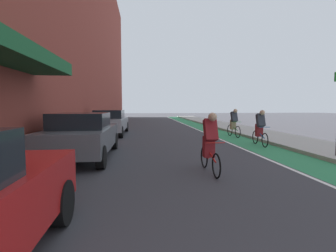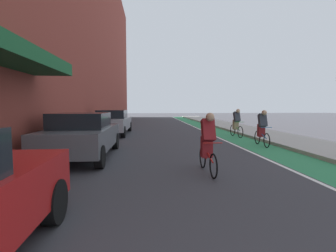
{
  "view_description": "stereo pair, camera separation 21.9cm",
  "coord_description": "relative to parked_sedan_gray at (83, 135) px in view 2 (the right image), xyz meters",
  "views": [
    {
      "loc": [
        -1.37,
        1.66,
        1.74
      ],
      "look_at": [
        -0.46,
        10.5,
        1.04
      ],
      "focal_mm": 26.35,
      "sensor_mm": 36.0,
      "label": 1
    },
    {
      "loc": [
        -1.15,
        1.64,
        1.74
      ],
      "look_at": [
        -0.46,
        10.5,
        1.04
      ],
      "focal_mm": 26.35,
      "sensor_mm": 36.0,
      "label": 2
    }
  ],
  "objects": [
    {
      "name": "building_facade_left",
      "position": [
        -2.85,
        10.29,
        7.22
      ],
      "size": [
        4.15,
        44.94,
        16.02
      ],
      "color": "brown",
      "rests_on": "ground"
    },
    {
      "name": "ground_plane",
      "position": [
        3.4,
        8.3,
        -0.79
      ],
      "size": [
        98.87,
        98.87,
        0.0
      ],
      "primitive_type": "plane",
      "color": "#38383D"
    },
    {
      "name": "cyclist_trailing",
      "position": [
        7.24,
        1.99,
        0.06
      ],
      "size": [
        0.48,
        1.67,
        1.59
      ],
      "color": "black",
      "rests_on": "ground"
    },
    {
      "name": "cyclist_far",
      "position": [
        7.26,
        5.24,
        0.02
      ],
      "size": [
        0.48,
        1.71,
        1.61
      ],
      "color": "black",
      "rests_on": "ground"
    },
    {
      "name": "parked_sedan_silver",
      "position": [
        -0.0,
        7.09,
        0.0
      ],
      "size": [
        2.02,
        4.75,
        1.53
      ],
      "color": "#9EA0A8",
      "rests_on": "ground"
    },
    {
      "name": "sidewalk_right",
      "position": [
        9.27,
        10.3,
        -0.72
      ],
      "size": [
        2.85,
        44.94,
        0.14
      ],
      "primitive_type": "cube",
      "color": "#A8A59E",
      "rests_on": "ground"
    },
    {
      "name": "bike_lane_paint",
      "position": [
        7.04,
        10.3,
        -0.79
      ],
      "size": [
        1.6,
        44.94,
        0.0
      ],
      "primitive_type": "cube",
      "color": "#2D8451",
      "rests_on": "ground"
    },
    {
      "name": "cyclist_mid",
      "position": [
        3.78,
        -2.25,
        0.02
      ],
      "size": [
        0.48,
        1.67,
        1.59
      ],
      "color": "black",
      "rests_on": "ground"
    },
    {
      "name": "lane_divider_stripe",
      "position": [
        6.14,
        10.3,
        -0.78
      ],
      "size": [
        0.12,
        44.94,
        0.0
      ],
      "primitive_type": "cube",
      "color": "white",
      "rests_on": "ground"
    },
    {
      "name": "parked_sedan_gray",
      "position": [
        0.0,
        0.0,
        0.0
      ],
      "size": [
        1.97,
        4.37,
        1.53
      ],
      "color": "#595B60",
      "rests_on": "ground"
    }
  ]
}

